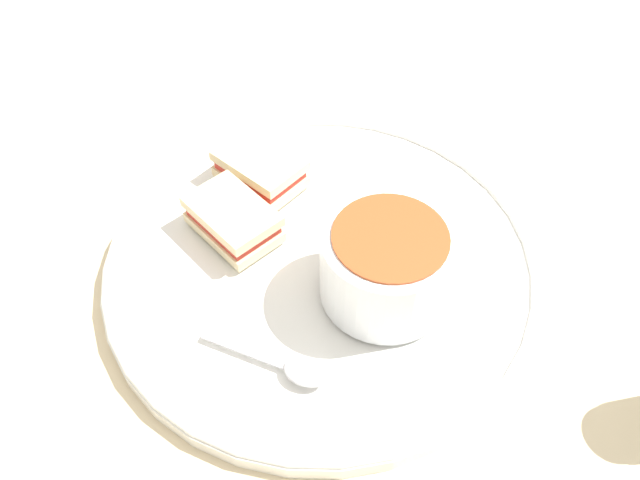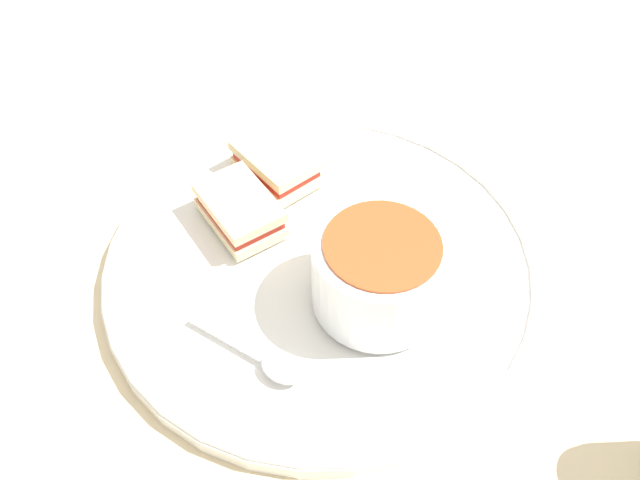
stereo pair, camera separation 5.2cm
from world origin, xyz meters
TOP-DOWN VIEW (x-y plane):
  - ground_plane at (0.00, 0.00)m, footprint 2.40×2.40m
  - plate at (0.00, 0.00)m, footprint 0.37×0.37m
  - soup_bowl at (-0.01, -0.06)m, footprint 0.11×0.11m
  - spoon at (-0.11, -0.04)m, footprint 0.03×0.11m
  - sandwich_half_near at (0.05, 0.09)m, footprint 0.07×0.09m
  - sandwich_half_far at (-0.01, 0.08)m, footprint 0.07×0.09m

SIDE VIEW (x-z plane):
  - ground_plane at x=0.00m, z-range 0.00..0.00m
  - plate at x=0.00m, z-range 0.00..0.02m
  - spoon at x=-0.11m, z-range 0.02..0.03m
  - sandwich_half_near at x=0.05m, z-range 0.02..0.05m
  - sandwich_half_far at x=-0.01m, z-range 0.02..0.05m
  - soup_bowl at x=-0.01m, z-range 0.02..0.09m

